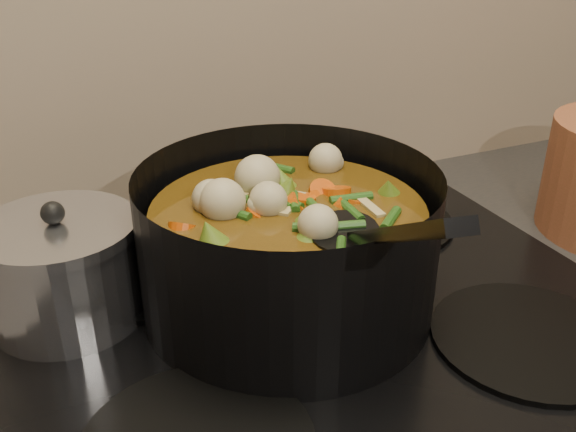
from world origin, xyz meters
name	(u,v)px	position (x,y,z in m)	size (l,w,h in m)	color
stovetop	(312,315)	(0.00, 1.93, 0.92)	(0.62, 0.54, 0.03)	black
stockpot	(288,246)	(-0.02, 1.95, 1.00)	(0.37, 0.44, 0.21)	black
saucepan	(63,270)	(-0.22, 2.02, 0.98)	(0.15, 0.15, 0.12)	silver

